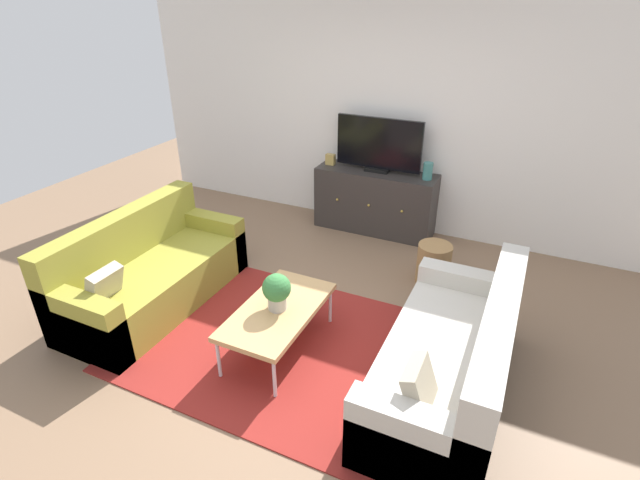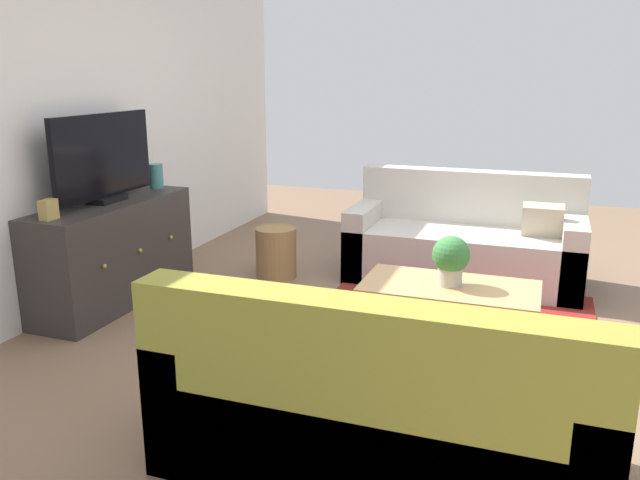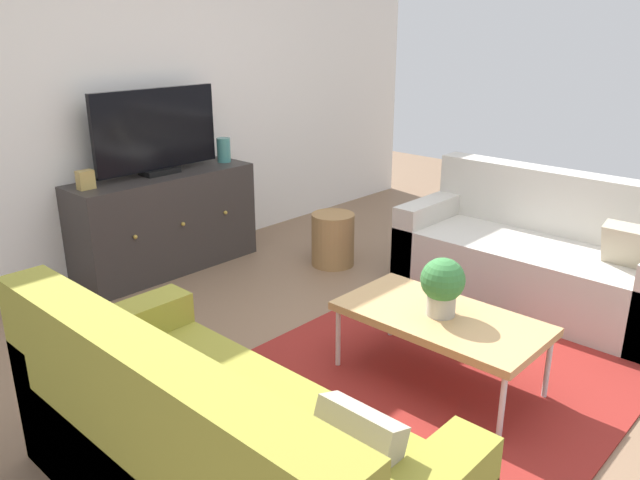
{
  "view_description": "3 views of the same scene",
  "coord_description": "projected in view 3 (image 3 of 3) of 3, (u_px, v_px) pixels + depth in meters",
  "views": [
    {
      "loc": [
        1.67,
        -2.9,
        2.69
      ],
      "look_at": [
        0.0,
        0.66,
        0.62
      ],
      "focal_mm": 26.97,
      "sensor_mm": 36.0,
      "label": 1
    },
    {
      "loc": [
        -3.75,
        -0.69,
        1.68
      ],
      "look_at": [
        0.0,
        0.66,
        0.62
      ],
      "focal_mm": 35.75,
      "sensor_mm": 36.0,
      "label": 2
    },
    {
      "loc": [
        -2.57,
        -1.73,
        1.85
      ],
      "look_at": [
        0.0,
        0.66,
        0.62
      ],
      "focal_mm": 35.09,
      "sensor_mm": 36.0,
      "label": 3
    }
  ],
  "objects": [
    {
      "name": "ground_plane",
      "position": [
        406.0,
        370.0,
        3.5
      ],
      "size": [
        10.0,
        10.0,
        0.0
      ],
      "primitive_type": "plane",
      "color": "#84664C"
    },
    {
      "name": "area_rug",
      "position": [
        429.0,
        379.0,
        3.4
      ],
      "size": [
        2.5,
        1.9,
        0.01
      ],
      "primitive_type": "cube",
      "color": "maroon",
      "rests_on": "ground_plane"
    },
    {
      "name": "tv_console",
      "position": [
        166.0,
        222.0,
        4.82
      ],
      "size": [
        1.44,
        0.47,
        0.76
      ],
      "color": "#332D2B",
      "rests_on": "ground_plane"
    },
    {
      "name": "glass_vase",
      "position": [
        224.0,
        150.0,
        5.08
      ],
      "size": [
        0.11,
        0.11,
        0.2
      ],
      "primitive_type": "cylinder",
      "color": "teal",
      "rests_on": "tv_console"
    },
    {
      "name": "potted_plant",
      "position": [
        442.0,
        284.0,
        3.2
      ],
      "size": [
        0.23,
        0.23,
        0.31
      ],
      "color": "#B7B2A8",
      "rests_on": "coffee_table"
    },
    {
      "name": "coffee_table",
      "position": [
        441.0,
        320.0,
        3.27
      ],
      "size": [
        0.57,
        1.07,
        0.4
      ],
      "color": "tan",
      "rests_on": "ground_plane"
    },
    {
      "name": "couch_right_side",
      "position": [
        541.0,
        259.0,
        4.33
      ],
      "size": [
        0.82,
        1.84,
        0.87
      ],
      "color": "beige",
      "rests_on": "ground_plane"
    },
    {
      "name": "flat_screen_tv",
      "position": [
        156.0,
        132.0,
        4.6
      ],
      "size": [
        1.02,
        0.16,
        0.63
      ],
      "color": "black",
      "rests_on": "tv_console"
    },
    {
      "name": "mantel_clock",
      "position": [
        85.0,
        180.0,
        4.26
      ],
      "size": [
        0.11,
        0.07,
        0.13
      ],
      "primitive_type": "cube",
      "color": "tan",
      "rests_on": "tv_console"
    },
    {
      "name": "wicker_basket",
      "position": [
        333.0,
        239.0,
        4.96
      ],
      "size": [
        0.34,
        0.34,
        0.42
      ],
      "primitive_type": "cylinder",
      "color": "#9E7547",
      "rests_on": "ground_plane"
    },
    {
      "name": "couch_left_side",
      "position": [
        209.0,
        461.0,
        2.34
      ],
      "size": [
        0.82,
        1.84,
        0.87
      ],
      "color": "olive",
      "rests_on": "ground_plane"
    },
    {
      "name": "wall_back",
      "position": [
        135.0,
        91.0,
        4.69
      ],
      "size": [
        6.4,
        0.12,
        2.7
      ],
      "primitive_type": "cube",
      "color": "white",
      "rests_on": "ground_plane"
    }
  ]
}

